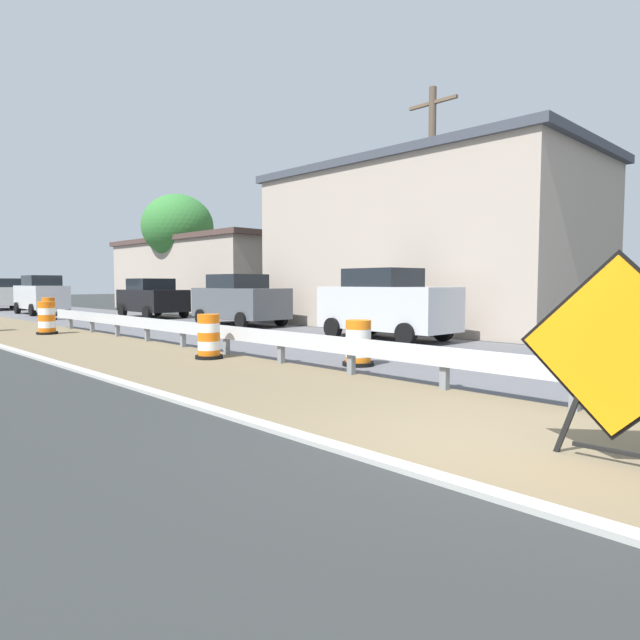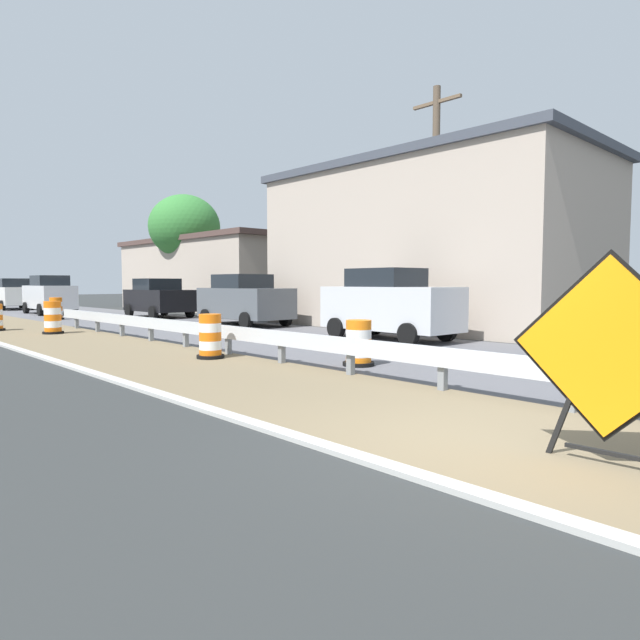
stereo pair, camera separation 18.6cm
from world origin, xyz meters
TOP-DOWN VIEW (x-y plane):
  - ground_plane at (0.00, 0.00)m, footprint 160.00×160.00m
  - median_dirt_strip at (0.61, 0.00)m, footprint 3.62×120.00m
  - far_lane_asphalt at (5.88, 0.00)m, footprint 6.94×120.00m
  - curb_near_edge at (-1.30, 0.00)m, footprint 0.20×120.00m
  - warning_sign_diamond at (0.29, -1.34)m, footprint 0.14×1.83m
  - traffic_barrel_nearest at (3.18, 4.49)m, footprint 0.67×0.67m
  - traffic_barrel_close at (1.53, 7.59)m, footprint 0.63×0.63m
  - traffic_barrel_mid at (0.88, 16.49)m, footprint 0.68×0.68m
  - traffic_barrel_farther at (3.33, 23.93)m, footprint 0.69×0.69m
  - car_lead_near_lane at (4.62, 29.09)m, footprint 2.06×4.59m
  - car_trailing_near_lane at (7.81, 15.06)m, footprint 2.21×4.48m
  - car_mid_far_lane at (7.74, 7.41)m, footprint 2.11×4.46m
  - car_distant_a at (7.71, 22.30)m, footprint 2.17×4.04m
  - car_distant_b at (4.59, 36.52)m, footprint 2.09×4.66m
  - roadside_shop_near at (13.07, 9.60)m, footprint 7.37×12.71m
  - roadside_shop_far at (14.80, 27.10)m, footprint 7.91×14.83m
  - utility_pole_near at (9.89, 7.27)m, footprint 0.24×1.80m
  - tree_roadside at (12.10, 27.36)m, footprint 4.38×4.38m

SIDE VIEW (x-z plane):
  - ground_plane at x=0.00m, z-range 0.00..0.00m
  - far_lane_asphalt at x=5.88m, z-range 0.00..0.00m
  - median_dirt_strip at x=0.61m, z-range 0.00..0.01m
  - curb_near_edge at x=-1.30m, z-range -0.05..0.06m
  - traffic_barrel_nearest at x=3.18m, z-range -0.05..0.91m
  - traffic_barrel_close at x=1.53m, z-range -0.05..0.97m
  - traffic_barrel_farther at x=3.33m, z-range -0.05..1.00m
  - traffic_barrel_mid at x=0.88m, z-range -0.05..1.06m
  - car_distant_a at x=7.71m, z-range 0.00..1.95m
  - car_distant_b at x=4.59m, z-range 0.00..2.01m
  - car_trailing_near_lane at x=7.81m, z-range 0.00..2.08m
  - car_lead_near_lane at x=4.62m, z-range 0.00..2.14m
  - warning_sign_diamond at x=0.29m, z-range 0.04..2.11m
  - car_mid_far_lane at x=7.74m, z-range 0.00..2.17m
  - roadside_shop_far at x=14.80m, z-range 0.01..4.56m
  - roadside_shop_near at x=13.07m, z-range 0.01..6.35m
  - utility_pole_near at x=9.89m, z-range 0.16..8.21m
  - tree_roadside at x=12.10m, z-range 1.60..8.79m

